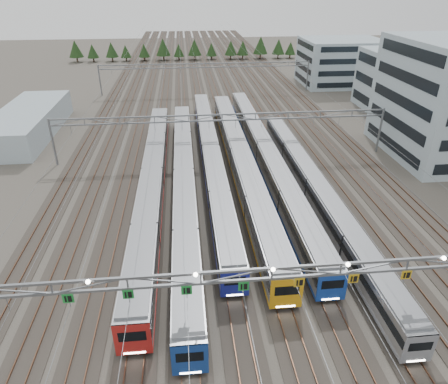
{
  "coord_description": "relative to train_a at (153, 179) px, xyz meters",
  "views": [
    {
      "loc": [
        -6.26,
        -24.07,
        27.81
      ],
      "look_at": [
        -1.67,
        20.88,
        3.5
      ],
      "focal_mm": 32.0,
      "sensor_mm": 36.0,
      "label": 1
    }
  ],
  "objects": [
    {
      "name": "train_f",
      "position": [
        22.5,
        -4.97,
        -0.24
      ],
      "size": [
        2.67,
        54.81,
        3.47
      ],
      "color": "black",
      "rests_on": "ground"
    },
    {
      "name": "west_shed",
      "position": [
        -26.06,
        27.56,
        0.3
      ],
      "size": [
        10.0,
        30.0,
        5.05
      ],
      "primitive_type": "cube",
      "color": "#9EB2BD",
      "rests_on": "ground"
    },
    {
      "name": "treeline",
      "position": [
        16.65,
        106.9,
        2.01
      ],
      "size": [
        106.4,
        5.6,
        7.02
      ],
      "color": "#332114",
      "rests_on": "ground"
    },
    {
      "name": "depot_bldg_north",
      "position": [
        50.92,
        63.59,
        4.04
      ],
      "size": [
        22.0,
        18.0,
        12.53
      ],
      "primitive_type": "cube",
      "color": "#9EB2BD",
      "rests_on": "ground"
    },
    {
      "name": "depot_bldg_mid",
      "position": [
        54.47,
        36.89,
        4.48
      ],
      "size": [
        14.0,
        16.0,
        13.4
      ],
      "primitive_type": "cube",
      "color": "#9EB2BD",
      "rests_on": "ground"
    },
    {
      "name": "gantry_mid",
      "position": [
        11.25,
        11.72,
        4.16
      ],
      "size": [
        56.36,
        0.36,
        8.0
      ],
      "color": "slate",
      "rests_on": "ground"
    },
    {
      "name": "train_e",
      "position": [
        18.0,
        7.94,
        -0.07
      ],
      "size": [
        2.92,
        65.77,
        3.81
      ],
      "color": "black",
      "rests_on": "ground"
    },
    {
      "name": "train_b",
      "position": [
        4.5,
        -0.39,
        -0.1
      ],
      "size": [
        2.88,
        62.54,
        3.75
      ],
      "color": "black",
      "rests_on": "ground"
    },
    {
      "name": "train_d",
      "position": [
        13.5,
        5.83,
        0.05
      ],
      "size": [
        3.1,
        62.64,
        4.04
      ],
      "color": "black",
      "rests_on": "ground"
    },
    {
      "name": "train_a",
      "position": [
        0.0,
        0.0,
        0.0
      ],
      "size": [
        3.03,
        58.69,
        3.95
      ],
      "color": "black",
      "rests_on": "ground"
    },
    {
      "name": "ground",
      "position": [
        11.25,
        -28.28,
        -2.23
      ],
      "size": [
        400.0,
        400.0,
        0.0
      ],
      "primitive_type": "plane",
      "color": "#47423A",
      "rests_on": "ground"
    },
    {
      "name": "gantry_near",
      "position": [
        11.2,
        -28.4,
        4.86
      ],
      "size": [
        56.36,
        0.61,
        8.08
      ],
      "color": "slate",
      "rests_on": "ground"
    },
    {
      "name": "gantry_far",
      "position": [
        11.25,
        56.72,
        4.16
      ],
      "size": [
        56.36,
        0.36,
        8.0
      ],
      "color": "slate",
      "rests_on": "ground"
    },
    {
      "name": "track_bed",
      "position": [
        11.25,
        71.72,
        -0.74
      ],
      "size": [
        54.0,
        260.0,
        5.42
      ],
      "color": "#2D2823",
      "rests_on": "ground"
    },
    {
      "name": "train_c",
      "position": [
        9.0,
        8.61,
        -0.14
      ],
      "size": [
        2.82,
        64.12,
        3.67
      ],
      "color": "black",
      "rests_on": "ground"
    }
  ]
}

